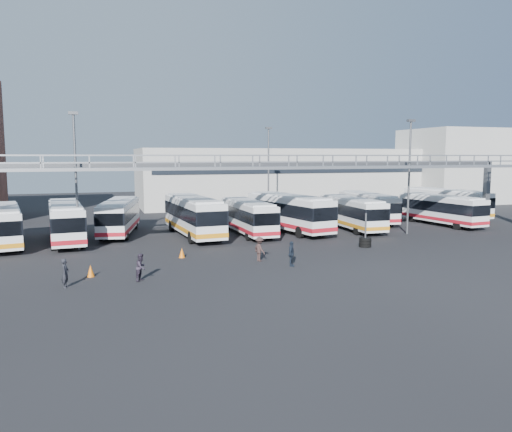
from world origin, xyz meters
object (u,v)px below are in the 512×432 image
object	(u,v)px
bus_2	(119,216)
bus_4	(248,216)
pedestrian_d	(291,254)
cone_left	(91,271)
bus_1	(66,221)
pedestrian_a	(65,273)
light_pole_back	(268,167)
bus_3	(193,215)
light_pole_left	(76,173)
bus_9	(446,202)
pedestrian_c	(260,249)
bus_0	(4,224)
bus_5	(289,211)
bus_7	(368,206)
cone_right	(182,253)
light_pole_mid	(409,170)
bus_6	(351,212)
pedestrian_b	(141,267)
tire_stack	(365,241)
bus_8	(441,209)

from	to	relation	value
bus_2	bus_4	distance (m)	11.49
bus_2	pedestrian_d	world-z (taller)	bus_2
bus_2	cone_left	bearing A→B (deg)	-87.41
bus_1	pedestrian_a	distance (m)	15.08
light_pole_back	bus_3	bearing A→B (deg)	-135.69
light_pole_left	bus_9	xyz separation A→B (m)	(39.11, 7.65, -3.92)
pedestrian_a	pedestrian_c	world-z (taller)	pedestrian_c
bus_2	pedestrian_d	bearing A→B (deg)	-48.49
bus_0	pedestrian_d	world-z (taller)	bus_0
bus_5	bus_7	world-z (taller)	bus_5
bus_3	pedestrian_c	size ratio (longest dim) A/B	7.02
bus_4	pedestrian_c	bearing A→B (deg)	-103.87
cone_right	bus_5	bearing A→B (deg)	37.61
bus_5	pedestrian_a	world-z (taller)	bus_5
bus_3	bus_5	xyz separation A→B (m)	(8.94, -0.02, -0.01)
light_pole_mid	bus_0	xyz separation A→B (m)	(-33.58, 4.57, -3.99)
pedestrian_a	bus_5	bearing A→B (deg)	-38.91
bus_6	cone_left	xyz separation A→B (m)	(-23.67, -12.09, -1.35)
light_pole_mid	cone_right	distance (m)	22.21
bus_9	cone_right	size ratio (longest dim) A/B	15.93
bus_0	bus_2	bearing A→B (deg)	10.08
light_pole_mid	light_pole_back	bearing A→B (deg)	118.07
bus_2	bus_7	world-z (taller)	bus_2
bus_5	pedestrian_b	world-z (taller)	bus_5
bus_1	pedestrian_d	bearing A→B (deg)	-49.60
bus_6	tire_stack	distance (m)	9.37
bus_5	bus_8	xyz separation A→B (m)	(16.40, -0.64, -0.22)
bus_2	pedestrian_d	distance (m)	19.43
light_pole_back	cone_right	bearing A→B (deg)	-124.37
bus_3	cone_right	xyz separation A→B (m)	(-2.54, -8.86, -1.56)
bus_3	bus_6	size ratio (longest dim) A/B	1.13
light_pole_mid	light_pole_left	bearing A→B (deg)	177.95
cone_left	bus_0	bearing A→B (deg)	117.03
light_pole_left	pedestrian_c	bearing A→B (deg)	-34.49
light_pole_back	pedestrian_a	world-z (taller)	light_pole_back
bus_0	bus_1	xyz separation A→B (m)	(4.55, 0.27, 0.06)
bus_2	cone_left	size ratio (longest dim) A/B	14.98
bus_4	cone_left	bearing A→B (deg)	-138.05
bus_6	cone_right	world-z (taller)	bus_6
light_pole_left	bus_5	bearing A→B (deg)	11.20
pedestrian_b	bus_8	bearing A→B (deg)	-33.10
light_pole_left	bus_0	bearing A→B (deg)	147.36
bus_0	cone_right	world-z (taller)	bus_0
bus_3	cone_left	world-z (taller)	bus_3
bus_0	pedestrian_a	distance (m)	15.67
bus_1	tire_stack	world-z (taller)	bus_1
bus_5	cone_right	world-z (taller)	bus_5
bus_6	pedestrian_d	distance (m)	17.49
light_pole_back	bus_2	xyz separation A→B (m)	(-16.71, -7.33, -4.01)
cone_right	cone_left	bearing A→B (deg)	-147.30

